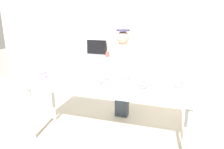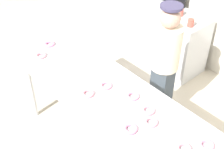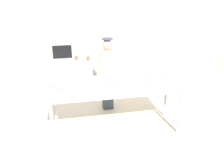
{
  "view_description": "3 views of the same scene",
  "coord_description": "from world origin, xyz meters",
  "px_view_note": "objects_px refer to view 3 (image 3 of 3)",
  "views": [
    {
      "loc": [
        0.94,
        -2.83,
        1.98
      ],
      "look_at": [
        0.01,
        0.16,
        1.04
      ],
      "focal_mm": 34.53,
      "sensor_mm": 36.0,
      "label": 1
    },
    {
      "loc": [
        1.84,
        -1.54,
        3.09
      ],
      "look_at": [
        -0.22,
        0.26,
        0.95
      ],
      "focal_mm": 50.51,
      "sensor_mm": 36.0,
      "label": 2
    },
    {
      "loc": [
        -0.72,
        -3.34,
        2.41
      ],
      "look_at": [
        -0.02,
        0.31,
        1.05
      ],
      "focal_mm": 32.79,
      "sensor_mm": 36.0,
      "label": 3
    }
  ],
  "objects_px": {
    "strawberry_donut_9": "(140,78)",
    "paper_cup_0": "(88,59)",
    "strawberry_donut_1": "(148,83)",
    "strawberry_donut_3": "(113,81)",
    "strawberry_donut_6": "(53,85)",
    "worker_baker": "(108,70)",
    "strawberry_donut_7": "(168,75)",
    "strawberry_donut_2": "(128,78)",
    "strawberry_donut_5": "(114,86)",
    "strawberry_donut_0": "(167,78)",
    "paper_cup_1": "(76,58)",
    "strawberry_donut_8": "(148,79)",
    "fryer_conveyor": "(116,86)",
    "prep_counter": "(64,77)",
    "strawberry_donut_4": "(61,90)",
    "menu_display": "(62,52)"
  },
  "relations": [
    {
      "from": "strawberry_donut_5",
      "to": "fryer_conveyor",
      "type": "bearing_deg",
      "value": 68.15
    },
    {
      "from": "strawberry_donut_5",
      "to": "strawberry_donut_9",
      "type": "relative_size",
      "value": 1.0
    },
    {
      "from": "strawberry_donut_7",
      "to": "prep_counter",
      "type": "height_order",
      "value": "strawberry_donut_7"
    },
    {
      "from": "strawberry_donut_0",
      "to": "paper_cup_0",
      "type": "height_order",
      "value": "strawberry_donut_0"
    },
    {
      "from": "strawberry_donut_0",
      "to": "strawberry_donut_5",
      "type": "xyz_separation_m",
      "value": [
        -1.06,
        -0.17,
        0.0
      ]
    },
    {
      "from": "strawberry_donut_0",
      "to": "strawberry_donut_6",
      "type": "relative_size",
      "value": 1.0
    },
    {
      "from": "strawberry_donut_8",
      "to": "paper_cup_0",
      "type": "distance_m",
      "value": 2.07
    },
    {
      "from": "fryer_conveyor",
      "to": "strawberry_donut_7",
      "type": "xyz_separation_m",
      "value": [
        1.08,
        0.15,
        0.09
      ]
    },
    {
      "from": "strawberry_donut_1",
      "to": "strawberry_donut_3",
      "type": "distance_m",
      "value": 0.63
    },
    {
      "from": "worker_baker",
      "to": "paper_cup_1",
      "type": "distance_m",
      "value": 1.26
    },
    {
      "from": "paper_cup_0",
      "to": "strawberry_donut_5",
      "type": "bearing_deg",
      "value": -81.86
    },
    {
      "from": "strawberry_donut_1",
      "to": "strawberry_donut_3",
      "type": "bearing_deg",
      "value": 159.74
    },
    {
      "from": "paper_cup_1",
      "to": "worker_baker",
      "type": "bearing_deg",
      "value": -58.89
    },
    {
      "from": "worker_baker",
      "to": "strawberry_donut_7",
      "type": "bearing_deg",
      "value": 158.3
    },
    {
      "from": "paper_cup_0",
      "to": "menu_display",
      "type": "height_order",
      "value": "menu_display"
    },
    {
      "from": "strawberry_donut_1",
      "to": "strawberry_donut_8",
      "type": "height_order",
      "value": "same"
    },
    {
      "from": "strawberry_donut_2",
      "to": "paper_cup_0",
      "type": "relative_size",
      "value": 1.17
    },
    {
      "from": "fryer_conveyor",
      "to": "prep_counter",
      "type": "relative_size",
      "value": 1.57
    },
    {
      "from": "strawberry_donut_1",
      "to": "strawberry_donut_9",
      "type": "height_order",
      "value": "same"
    },
    {
      "from": "strawberry_donut_1",
      "to": "strawberry_donut_2",
      "type": "relative_size",
      "value": 1.0
    },
    {
      "from": "strawberry_donut_4",
      "to": "fryer_conveyor",
      "type": "bearing_deg",
      "value": 11.49
    },
    {
      "from": "strawberry_donut_3",
      "to": "paper_cup_1",
      "type": "distance_m",
      "value": 2.04
    },
    {
      "from": "strawberry_donut_3",
      "to": "strawberry_donut_6",
      "type": "relative_size",
      "value": 1.0
    },
    {
      "from": "strawberry_donut_6",
      "to": "fryer_conveyor",
      "type": "bearing_deg",
      "value": -0.74
    },
    {
      "from": "strawberry_donut_0",
      "to": "strawberry_donut_3",
      "type": "xyz_separation_m",
      "value": [
        -1.03,
        0.04,
        0.0
      ]
    },
    {
      "from": "strawberry_donut_5",
      "to": "menu_display",
      "type": "bearing_deg",
      "value": 111.67
    },
    {
      "from": "strawberry_donut_2",
      "to": "paper_cup_0",
      "type": "height_order",
      "value": "strawberry_donut_2"
    },
    {
      "from": "fryer_conveyor",
      "to": "strawberry_donut_3",
      "type": "xyz_separation_m",
      "value": [
        -0.05,
        0.02,
        0.09
      ]
    },
    {
      "from": "strawberry_donut_2",
      "to": "worker_baker",
      "type": "distance_m",
      "value": 0.82
    },
    {
      "from": "strawberry_donut_6",
      "to": "strawberry_donut_1",
      "type": "bearing_deg",
      "value": -7.26
    },
    {
      "from": "strawberry_donut_3",
      "to": "strawberry_donut_8",
      "type": "height_order",
      "value": "same"
    },
    {
      "from": "strawberry_donut_4",
      "to": "strawberry_donut_9",
      "type": "bearing_deg",
      "value": 11.19
    },
    {
      "from": "strawberry_donut_9",
      "to": "paper_cup_0",
      "type": "xyz_separation_m",
      "value": [
        -0.84,
        1.74,
        -0.06
      ]
    },
    {
      "from": "fryer_conveyor",
      "to": "strawberry_donut_5",
      "type": "height_order",
      "value": "strawberry_donut_5"
    },
    {
      "from": "fryer_conveyor",
      "to": "strawberry_donut_7",
      "type": "relative_size",
      "value": 19.28
    },
    {
      "from": "strawberry_donut_9",
      "to": "paper_cup_0",
      "type": "distance_m",
      "value": 1.94
    },
    {
      "from": "strawberry_donut_0",
      "to": "paper_cup_0",
      "type": "bearing_deg",
      "value": 126.09
    },
    {
      "from": "strawberry_donut_9",
      "to": "paper_cup_1",
      "type": "height_order",
      "value": "strawberry_donut_9"
    },
    {
      "from": "fryer_conveyor",
      "to": "strawberry_donut_4",
      "type": "relative_size",
      "value": 19.28
    },
    {
      "from": "strawberry_donut_8",
      "to": "worker_baker",
      "type": "height_order",
      "value": "worker_baker"
    },
    {
      "from": "strawberry_donut_9",
      "to": "strawberry_donut_6",
      "type": "bearing_deg",
      "value": -177.28
    },
    {
      "from": "strawberry_donut_1",
      "to": "strawberry_donut_2",
      "type": "height_order",
      "value": "same"
    },
    {
      "from": "strawberry_donut_0",
      "to": "strawberry_donut_6",
      "type": "xyz_separation_m",
      "value": [
        -2.08,
        0.03,
        0.0
      ]
    },
    {
      "from": "strawberry_donut_7",
      "to": "paper_cup_1",
      "type": "bearing_deg",
      "value": 133.8
    },
    {
      "from": "strawberry_donut_0",
      "to": "paper_cup_1",
      "type": "xyz_separation_m",
      "value": [
        -1.64,
        1.99,
        -0.06
      ]
    },
    {
      "from": "strawberry_donut_0",
      "to": "strawberry_donut_1",
      "type": "height_order",
      "value": "same"
    },
    {
      "from": "strawberry_donut_2",
      "to": "menu_display",
      "type": "relative_size",
      "value": 0.26
    },
    {
      "from": "strawberry_donut_6",
      "to": "strawberry_donut_9",
      "type": "height_order",
      "value": "same"
    },
    {
      "from": "strawberry_donut_9",
      "to": "paper_cup_1",
      "type": "relative_size",
      "value": 1.17
    },
    {
      "from": "strawberry_donut_4",
      "to": "strawberry_donut_5",
      "type": "distance_m",
      "value": 0.88
    }
  ]
}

